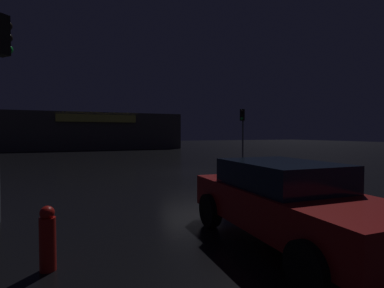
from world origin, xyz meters
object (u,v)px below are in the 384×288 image
traffic_signal_main (242,122)px  fire_hydrant (48,239)px  store_building (94,131)px  car_near (287,201)px

traffic_signal_main → fire_hydrant: 19.71m
store_building → car_near: 36.03m
traffic_signal_main → fire_hydrant: size_ratio=4.14×
store_building → traffic_signal_main: (9.33, -20.58, 0.62)m
store_building → fire_hydrant: size_ratio=22.25×
fire_hydrant → store_building: bearing=84.6°
traffic_signal_main → car_near: traffic_signal_main is taller
car_near → fire_hydrant: (-3.77, 0.50, -0.30)m
traffic_signal_main → store_building: bearing=114.4°
store_building → fire_hydrant: 35.69m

